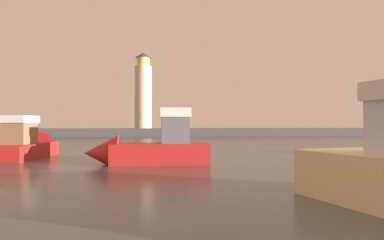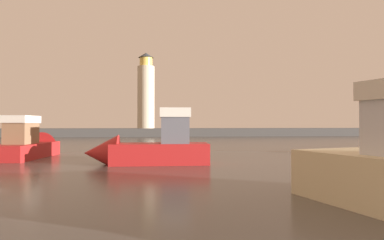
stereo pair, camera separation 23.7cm
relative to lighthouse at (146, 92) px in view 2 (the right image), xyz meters
The scene contains 5 objects.
ground_plane 30.12m from the lighthouse, 82.51° to the right, with size 220.00×220.00×0.00m, color #4C4742.
breakwater 8.05m from the lighthouse, ahead, with size 96.79×4.10×1.44m, color #423F3D.
lighthouse is the anchor object (origin of this frame).
motorboat_0 42.20m from the lighthouse, 88.79° to the right, with size 6.72×2.15×3.40m.
motorboat_1 37.66m from the lighthouse, 100.50° to the right, with size 2.98×7.47×3.26m.
Camera 2 is at (-2.53, -2.28, 2.16)m, focal length 31.27 mm.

